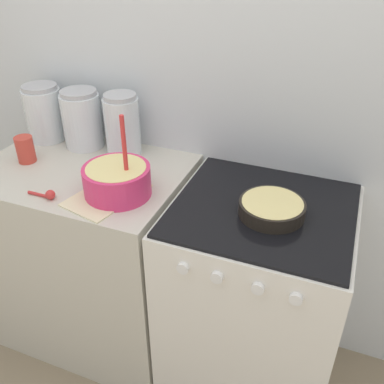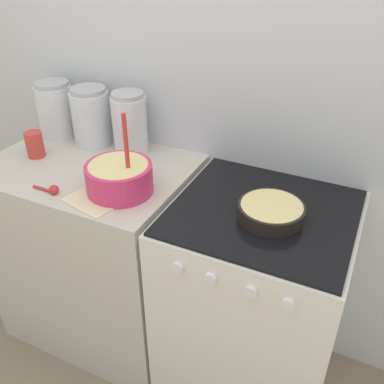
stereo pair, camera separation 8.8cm
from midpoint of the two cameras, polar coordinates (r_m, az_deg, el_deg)
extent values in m
cube|color=silver|center=(1.78, 0.44, 13.04)|extent=(4.69, 0.05, 2.40)
cube|color=beige|center=(2.08, -14.11, -8.33)|extent=(0.85, 0.61, 0.93)
cube|color=white|center=(1.83, 6.78, -14.42)|extent=(0.65, 0.61, 0.92)
cube|color=black|center=(1.53, 7.87, -2.30)|extent=(0.63, 0.59, 0.01)
cylinder|color=white|center=(1.39, -3.05, -10.13)|extent=(0.04, 0.02, 0.04)
cylinder|color=white|center=(1.35, 1.45, -11.34)|extent=(0.04, 0.02, 0.04)
cylinder|color=white|center=(1.33, 6.87, -12.69)|extent=(0.04, 0.02, 0.04)
cylinder|color=white|center=(1.32, 11.79, -13.81)|extent=(0.04, 0.02, 0.04)
cylinder|color=#E0336B|center=(1.59, -11.51, 1.42)|extent=(0.25, 0.25, 0.11)
cylinder|color=#EFDB8C|center=(1.58, -11.62, 2.26)|extent=(0.22, 0.22, 0.06)
cylinder|color=red|center=(1.52, -10.57, 4.80)|extent=(0.02, 0.02, 0.30)
cylinder|color=black|center=(1.48, 8.92, -2.23)|extent=(0.23, 0.23, 0.05)
cylinder|color=#EFDB8C|center=(1.48, 8.94, -2.04)|extent=(0.21, 0.21, 0.04)
cylinder|color=silver|center=(2.10, -20.22, 9.64)|extent=(0.17, 0.17, 0.23)
cylinder|color=red|center=(2.11, -19.99, 8.47)|extent=(0.15, 0.15, 0.14)
cylinder|color=#B2B2B7|center=(2.05, -20.89, 12.90)|extent=(0.15, 0.15, 0.02)
cylinder|color=silver|center=(1.97, -15.69, 9.10)|extent=(0.17, 0.17, 0.24)
cylinder|color=olive|center=(1.99, -15.49, 7.85)|extent=(0.15, 0.15, 0.14)
cylinder|color=#B2B2B7|center=(1.93, -16.25, 12.58)|extent=(0.15, 0.15, 0.02)
cylinder|color=silver|center=(1.86, -10.62, 8.54)|extent=(0.15, 0.15, 0.24)
cylinder|color=white|center=(1.88, -10.47, 7.17)|extent=(0.13, 0.13, 0.15)
cylinder|color=#B2B2B7|center=(1.82, -11.04, 12.37)|extent=(0.13, 0.13, 0.02)
cylinder|color=#CC3F33|center=(1.93, -22.58, 5.25)|extent=(0.07, 0.07, 0.11)
cube|color=beige|center=(1.62, -12.79, -0.42)|extent=(0.26, 0.33, 0.01)
cylinder|color=red|center=(1.69, -21.22, -0.34)|extent=(0.09, 0.01, 0.01)
sphere|color=red|center=(1.65, -19.84, -0.37)|extent=(0.04, 0.04, 0.04)
camera|label=1|loc=(0.04, -91.68, -1.05)|focal=40.00mm
camera|label=2|loc=(0.04, 88.32, 1.05)|focal=40.00mm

